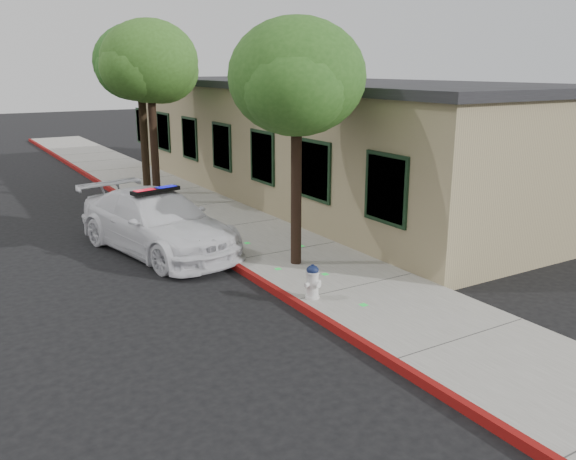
# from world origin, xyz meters

# --- Properties ---
(ground) EXTENTS (120.00, 120.00, 0.00)m
(ground) POSITION_xyz_m (0.00, 0.00, 0.00)
(ground) COLOR black
(ground) RESTS_ON ground
(sidewalk) EXTENTS (3.20, 60.00, 0.15)m
(sidewalk) POSITION_xyz_m (1.60, 3.00, 0.07)
(sidewalk) COLOR gray
(sidewalk) RESTS_ON ground
(red_curb) EXTENTS (0.14, 60.00, 0.16)m
(red_curb) POSITION_xyz_m (0.06, 3.00, 0.08)
(red_curb) COLOR maroon
(red_curb) RESTS_ON ground
(clapboard_building) EXTENTS (7.30, 20.89, 4.24)m
(clapboard_building) POSITION_xyz_m (6.69, 9.00, 2.13)
(clapboard_building) COLOR tan
(clapboard_building) RESTS_ON ground
(police_car) EXTENTS (3.31, 5.79, 1.70)m
(police_car) POSITION_xyz_m (-1.02, 5.10, 0.79)
(police_car) COLOR white
(police_car) RESTS_ON ground
(fire_hydrant) EXTENTS (0.41, 0.36, 0.71)m
(fire_hydrant) POSITION_xyz_m (0.41, -0.08, 0.51)
(fire_hydrant) COLOR silver
(fire_hydrant) RESTS_ON sidewalk
(street_tree_near) EXTENTS (3.09, 3.19, 5.66)m
(street_tree_near) POSITION_xyz_m (1.34, 2.02, 4.37)
(street_tree_near) COLOR black
(street_tree_near) RESTS_ON sidewalk
(street_tree_mid) EXTENTS (3.41, 3.20, 6.10)m
(street_tree_mid) POSITION_xyz_m (0.76, 10.23, 4.75)
(street_tree_mid) COLOR black
(street_tree_mid) RESTS_ON sidewalk
(street_tree_far) EXTENTS (3.41, 3.22, 6.10)m
(street_tree_far) POSITION_xyz_m (1.01, 11.90, 4.73)
(street_tree_far) COLOR black
(street_tree_far) RESTS_ON sidewalk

